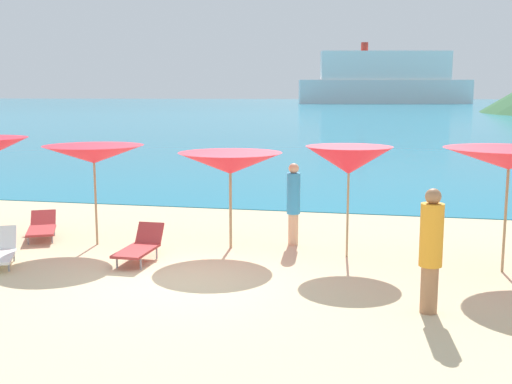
# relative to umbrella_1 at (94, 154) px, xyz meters

# --- Properties ---
(ground_plane) EXTENTS (50.00, 100.00, 0.30)m
(ground_plane) POSITION_rel_umbrella_1_xyz_m (2.65, 7.93, -2.10)
(ground_plane) COLOR beige
(ocean_water) EXTENTS (650.00, 440.00, 0.02)m
(ocean_water) POSITION_rel_umbrella_1_xyz_m (2.65, 224.66, -1.94)
(ocean_water) COLOR teal
(ocean_water) RESTS_ON ground_plane
(umbrella_1) EXTENTS (2.26, 2.26, 2.15)m
(umbrella_1) POSITION_rel_umbrella_1_xyz_m (0.00, 0.00, 0.00)
(umbrella_1) COLOR #9E7F59
(umbrella_1) RESTS_ON ground_plane
(umbrella_2) EXTENTS (2.34, 2.34, 2.02)m
(umbrella_2) POSITION_rel_umbrella_1_xyz_m (2.90, 0.31, -0.16)
(umbrella_2) COLOR #9E7F59
(umbrella_2) RESTS_ON ground_plane
(umbrella_3) EXTENTS (1.89, 1.89, 2.21)m
(umbrella_3) POSITION_rel_umbrella_1_xyz_m (5.35, 0.07, -0.02)
(umbrella_3) COLOR #9E7F59
(umbrella_3) RESTS_ON ground_plane
(umbrella_4) EXTENTS (2.30, 2.30, 2.26)m
(umbrella_4) POSITION_rel_umbrella_1_xyz_m (8.21, -0.41, 0.12)
(umbrella_4) COLOR #9E7F59
(umbrella_4) RESTS_ON ground_plane
(lounge_chair_0) EXTENTS (1.17, 1.58, 0.53)m
(lounge_chair_0) POSITION_rel_umbrella_1_xyz_m (-1.48, 0.28, -1.69)
(lounge_chair_0) COLOR #A53333
(lounge_chair_0) RESTS_ON ground_plane
(lounge_chair_1) EXTENTS (0.57, 1.40, 0.66)m
(lounge_chair_1) POSITION_rel_umbrella_1_xyz_m (1.46, -1.11, -1.65)
(lounge_chair_1) COLOR #A53333
(lounge_chair_1) RESTS_ON ground_plane
(beachgoer_1) EXTENTS (0.34, 0.34, 1.87)m
(beachgoer_1) POSITION_rel_umbrella_1_xyz_m (6.76, -2.93, -0.96)
(beachgoer_1) COLOR #A3704C
(beachgoer_1) RESTS_ON ground_plane
(beachgoer_2) EXTENTS (0.29, 0.29, 1.76)m
(beachgoer_2) POSITION_rel_umbrella_1_xyz_m (4.15, 0.89, -1.00)
(beachgoer_2) COLOR #DBAA84
(beachgoer_2) RESTS_ON ground_plane
(cruise_ship) EXTENTS (60.31, 19.04, 21.14)m
(cruise_ship) POSITION_rel_umbrella_1_xyz_m (3.73, 214.97, 6.08)
(cruise_ship) COLOR white
(cruise_ship) RESTS_ON ocean_water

